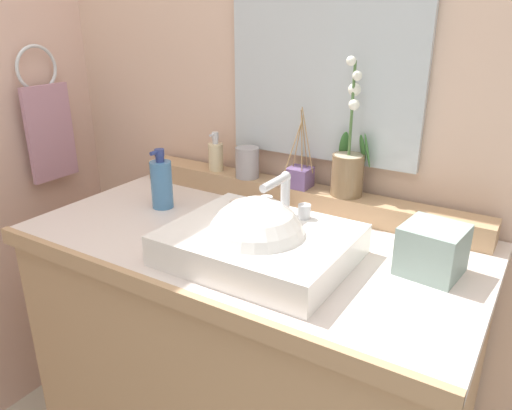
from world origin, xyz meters
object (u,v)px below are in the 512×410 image
soap_bar (241,204)px  reed_diffuser (300,176)px  potted_plant (349,165)px  soap_dispenser (216,155)px  hand_towel (50,133)px  tissue_box (432,250)px  sink_basin (258,246)px  tumbler_cup (247,162)px  lotion_bottle (162,183)px

soap_bar → reed_diffuser: 0.26m
reed_diffuser → potted_plant: bearing=4.3°
soap_dispenser → hand_towel: size_ratio=0.37×
reed_diffuser → tissue_box: reed_diffuser is taller
sink_basin → soap_dispenser: 0.54m
potted_plant → hand_towel: bearing=-171.1°
soap_dispenser → reed_diffuser: size_ratio=0.53×
tumbler_cup → soap_bar: bearing=-60.5°
soap_bar → potted_plant: potted_plant is taller
soap_dispenser → tissue_box: size_ratio=0.99×
potted_plant → reed_diffuser: 0.16m
lotion_bottle → hand_towel: 0.59m
soap_bar → reed_diffuser: size_ratio=0.29×
tissue_box → hand_towel: size_ratio=0.38×
soap_bar → tumbler_cup: 0.29m
tumbler_cup → hand_towel: size_ratio=0.28×
tumbler_cup → tissue_box: tumbler_cup is taller
sink_basin → tissue_box: 0.40m
sink_basin → hand_towel: bearing=168.7°
potted_plant → soap_dispenser: (-0.46, -0.01, -0.04)m
soap_bar → reed_diffuser: (0.04, 0.25, 0.01)m
potted_plant → tissue_box: (0.29, -0.21, -0.10)m
soap_dispenser → tumbler_cup: size_ratio=1.33×
potted_plant → tumbler_cup: potted_plant is taller
sink_basin → lotion_bottle: (-0.43, 0.14, 0.04)m
lotion_bottle → tissue_box: (0.79, 0.02, -0.02)m
soap_bar → lotion_bottle: bearing=173.1°
potted_plant → tumbler_cup: (-0.33, -0.01, -0.04)m
hand_towel → soap_dispenser: bearing=14.6°
potted_plant → reed_diffuser: (-0.15, -0.01, -0.06)m
sink_basin → tumbler_cup: 0.45m
soap_bar → potted_plant: (0.19, 0.27, 0.07)m
potted_plant → tumbler_cup: bearing=-177.5°
potted_plant → hand_towel: size_ratio=1.13×
reed_diffuser → tumbler_cup: bearing=-178.9°
hand_towel → tumbler_cup: bearing=11.7°
potted_plant → soap_dispenser: potted_plant is taller
sink_basin → hand_towel: size_ratio=1.25×
tumbler_cup → hand_towel: bearing=-168.3°
reed_diffuser → hand_towel: size_ratio=0.70×
potted_plant → reed_diffuser: size_ratio=1.61×
tumbler_cup → lotion_bottle: 0.28m
lotion_bottle → tissue_box: size_ratio=1.40×
sink_basin → soap_bar: size_ratio=6.09×
soap_dispenser → tumbler_cup: (0.13, -0.01, -0.00)m
sink_basin → lotion_bottle: bearing=161.6°
tumbler_cup → reed_diffuser: size_ratio=0.40×
lotion_bottle → soap_dispenser: bearing=79.4°
potted_plant → soap_dispenser: 0.46m
sink_basin → potted_plant: potted_plant is taller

